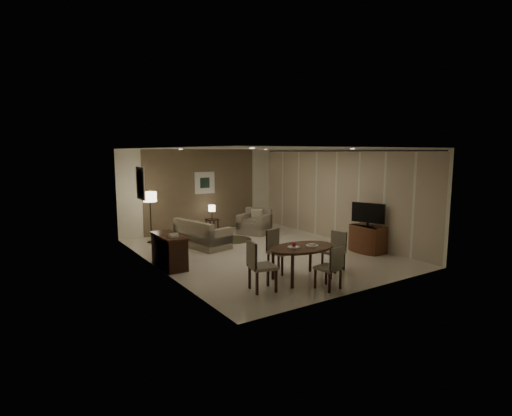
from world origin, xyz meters
TOP-DOWN VIEW (x-y plane):
  - room_shell at (0.00, 0.40)m, footprint 5.50×7.00m
  - taupe_accent at (0.00, 3.48)m, footprint 3.96×0.03m
  - curtain_wall at (2.68, 0.00)m, footprint 0.08×6.70m
  - curtain_rod at (2.68, 0.00)m, footprint 0.03×6.80m
  - art_back_frame at (0.10, 3.46)m, footprint 0.72×0.03m
  - art_back_canvas at (0.10, 3.44)m, footprint 0.34×0.01m
  - art_left_frame at (-2.72, 1.20)m, footprint 0.03×0.60m
  - art_left_canvas at (-2.71, 1.20)m, footprint 0.01×0.46m
  - downlight_nl at (-1.40, -1.80)m, footprint 0.10×0.10m
  - downlight_nr at (1.40, -1.80)m, footprint 0.10×0.10m
  - downlight_fl at (-1.40, 1.80)m, footprint 0.10×0.10m
  - downlight_fr at (1.40, 1.80)m, footprint 0.10×0.10m
  - console_desk at (-2.49, 0.00)m, footprint 0.48×1.20m
  - telephone at (-2.49, -0.30)m, footprint 0.20×0.14m
  - tv_cabinet at (2.40, -1.50)m, footprint 0.48×0.90m
  - flat_tv at (2.38, -1.50)m, footprint 0.36×0.85m
  - dining_table at (-0.52, -2.33)m, footprint 1.47×0.92m
  - chair_near at (-0.47, -3.05)m, footprint 0.47×0.47m
  - chair_far at (-0.60, -1.69)m, footprint 0.56×0.56m
  - chair_left at (-1.58, -2.45)m, footprint 0.55×0.55m
  - chair_right at (0.47, -2.22)m, footprint 0.49×0.49m
  - plate_a at (-0.70, -2.28)m, footprint 0.26×0.26m
  - plate_b at (-0.30, -2.38)m, footprint 0.26×0.26m
  - fruit_apple at (-0.70, -2.28)m, footprint 0.09×0.09m
  - napkin at (-0.30, -2.38)m, footprint 0.12×0.08m
  - round_rug at (0.13, 1.71)m, footprint 1.17×1.17m
  - sofa at (-1.00, 1.40)m, footprint 1.76×1.15m
  - armchair at (1.18, 2.10)m, footprint 1.19×1.21m
  - side_table at (0.13, 3.01)m, footprint 0.35×0.35m
  - table_lamp at (0.13, 3.01)m, footprint 0.22×0.22m
  - floor_lamp at (-2.01, 2.69)m, footprint 0.37×0.37m

SIDE VIEW (x-z plane):
  - round_rug at x=0.13m, z-range 0.00..0.01m
  - side_table at x=0.13m, z-range 0.00..0.45m
  - dining_table at x=-0.52m, z-range 0.00..0.69m
  - tv_cabinet at x=2.40m, z-range 0.00..0.70m
  - console_desk at x=-2.49m, z-range 0.00..0.75m
  - sofa at x=-1.00m, z-range 0.00..0.76m
  - armchair at x=1.18m, z-range 0.00..0.80m
  - chair_near at x=-0.47m, z-range 0.00..0.85m
  - chair_right at x=0.47m, z-range 0.00..0.85m
  - chair_far at x=-0.60m, z-range 0.00..0.93m
  - chair_left at x=-1.58m, z-range 0.00..0.96m
  - plate_a at x=-0.70m, z-range 0.69..0.70m
  - plate_b at x=-0.30m, z-range 0.69..0.70m
  - table_lamp at x=0.13m, z-range 0.45..0.95m
  - napkin at x=-0.30m, z-range 0.70..0.73m
  - floor_lamp at x=-2.01m, z-range 0.00..1.48m
  - fruit_apple at x=-0.70m, z-range 0.70..0.79m
  - telephone at x=-2.49m, z-range 0.76..0.85m
  - flat_tv at x=2.38m, z-range 0.72..1.32m
  - curtain_wall at x=2.68m, z-range 0.03..2.61m
  - taupe_accent at x=0.00m, z-range 0.00..2.70m
  - room_shell at x=0.00m, z-range 0.00..2.70m
  - art_back_frame at x=0.10m, z-range 1.24..1.96m
  - art_back_canvas at x=0.10m, z-range 1.43..1.77m
  - art_left_frame at x=-2.72m, z-range 1.45..2.25m
  - art_left_canvas at x=-2.71m, z-range 1.53..2.17m
  - curtain_rod at x=2.68m, z-range 2.62..2.66m
  - downlight_nl at x=-1.40m, z-range 2.68..2.69m
  - downlight_nr at x=1.40m, z-range 2.68..2.69m
  - downlight_fl at x=-1.40m, z-range 2.68..2.69m
  - downlight_fr at x=1.40m, z-range 2.68..2.69m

